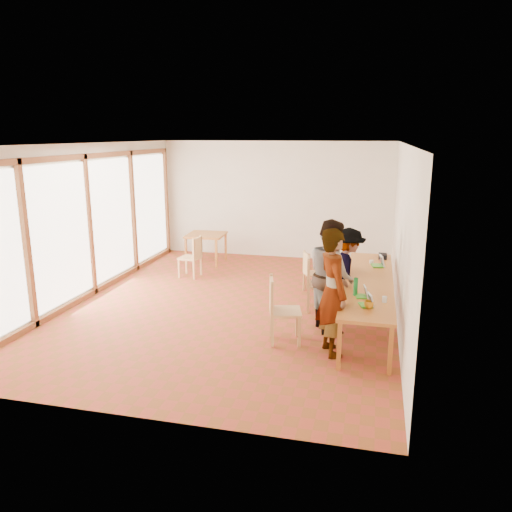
% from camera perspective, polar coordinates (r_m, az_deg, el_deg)
% --- Properties ---
extents(ground, '(8.00, 8.00, 0.00)m').
position_cam_1_polar(ground, '(9.56, -2.62, -5.58)').
color(ground, '#A93F28').
rests_on(ground, ground).
extents(wall_back, '(6.00, 0.10, 3.00)m').
position_cam_1_polar(wall_back, '(13.02, 2.24, 6.41)').
color(wall_back, white).
rests_on(wall_back, ground).
extents(wall_front, '(6.00, 0.10, 3.00)m').
position_cam_1_polar(wall_front, '(5.56, -14.34, -4.14)').
color(wall_front, white).
rests_on(wall_front, ground).
extents(wall_right, '(0.10, 8.00, 3.00)m').
position_cam_1_polar(wall_right, '(8.83, 16.34, 2.33)').
color(wall_right, white).
rests_on(wall_right, ground).
extents(window_wall, '(0.10, 8.00, 3.00)m').
position_cam_1_polar(window_wall, '(10.39, -18.63, 3.82)').
color(window_wall, white).
rests_on(window_wall, ground).
extents(ceiling, '(6.00, 8.00, 0.04)m').
position_cam_1_polar(ceiling, '(9.02, -2.83, 12.82)').
color(ceiling, white).
rests_on(ceiling, wall_back).
extents(communal_table, '(0.80, 4.00, 0.75)m').
position_cam_1_polar(communal_table, '(8.71, 12.78, -3.02)').
color(communal_table, '#B57828').
rests_on(communal_table, ground).
extents(side_table, '(0.90, 0.90, 0.75)m').
position_cam_1_polar(side_table, '(12.49, -5.73, 2.17)').
color(side_table, '#B57828').
rests_on(side_table, ground).
extents(chair_near, '(0.58, 0.58, 0.55)m').
position_cam_1_polar(chair_near, '(7.73, 2.57, -5.40)').
color(chair_near, '#DFB66F').
rests_on(chair_near, ground).
extents(chair_mid, '(0.52, 0.52, 0.53)m').
position_cam_1_polar(chair_mid, '(9.20, 6.64, -2.45)').
color(chair_mid, '#DFB66F').
rests_on(chair_mid, ground).
extents(chair_far, '(0.52, 0.52, 0.45)m').
position_cam_1_polar(chair_far, '(10.16, 6.24, -1.40)').
color(chair_far, '#DFB66F').
rests_on(chair_far, ground).
extents(chair_empty, '(0.59, 0.59, 0.52)m').
position_cam_1_polar(chair_empty, '(10.93, 8.61, 0.06)').
color(chair_empty, '#DFB66F').
rests_on(chair_empty, ground).
extents(chair_spare, '(0.47, 0.47, 0.49)m').
position_cam_1_polar(chair_spare, '(11.31, -7.14, 0.38)').
color(chair_spare, '#DFB66F').
rests_on(chair_spare, ground).
extents(person_near, '(0.70, 0.81, 1.89)m').
position_cam_1_polar(person_near, '(7.31, 8.79, -4.10)').
color(person_near, gray).
rests_on(person_near, ground).
extents(person_mid, '(1.00, 1.10, 1.84)m').
position_cam_1_polar(person_mid, '(8.27, 8.57, -2.14)').
color(person_mid, gray).
rests_on(person_mid, ground).
extents(person_far, '(0.77, 1.11, 1.56)m').
position_cam_1_polar(person_far, '(9.08, 10.48, -1.71)').
color(person_far, gray).
rests_on(person_far, ground).
extents(laptop_near, '(0.25, 0.26, 0.19)m').
position_cam_1_polar(laptop_near, '(7.41, 12.68, -5.20)').
color(laptop_near, green).
rests_on(laptop_near, communal_table).
extents(laptop_mid, '(0.22, 0.24, 0.18)m').
position_cam_1_polar(laptop_mid, '(7.78, 12.17, -4.26)').
color(laptop_mid, green).
rests_on(laptop_mid, communal_table).
extents(laptop_far, '(0.27, 0.30, 0.22)m').
position_cam_1_polar(laptop_far, '(9.62, 13.93, -0.82)').
color(laptop_far, green).
rests_on(laptop_far, communal_table).
extents(yellow_mug, '(0.14, 0.14, 0.11)m').
position_cam_1_polar(yellow_mug, '(7.31, 12.78, -5.45)').
color(yellow_mug, '#BF790E').
rests_on(yellow_mug, communal_table).
extents(green_bottle, '(0.07, 0.07, 0.28)m').
position_cam_1_polar(green_bottle, '(7.81, 11.31, -3.47)').
color(green_bottle, '#1A7E33').
rests_on(green_bottle, communal_table).
extents(clear_glass, '(0.07, 0.07, 0.09)m').
position_cam_1_polar(clear_glass, '(7.62, 14.49, -4.83)').
color(clear_glass, silver).
rests_on(clear_glass, communal_table).
extents(condiment_cup, '(0.08, 0.08, 0.06)m').
position_cam_1_polar(condiment_cup, '(9.84, 13.07, -0.64)').
color(condiment_cup, white).
rests_on(condiment_cup, communal_table).
extents(pink_phone, '(0.05, 0.10, 0.01)m').
position_cam_1_polar(pink_phone, '(10.10, 14.08, -0.45)').
color(pink_phone, '#DC4D68').
rests_on(pink_phone, communal_table).
extents(black_pouch, '(0.16, 0.26, 0.09)m').
position_cam_1_polar(black_pouch, '(10.26, 14.29, -0.03)').
color(black_pouch, black).
rests_on(black_pouch, communal_table).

